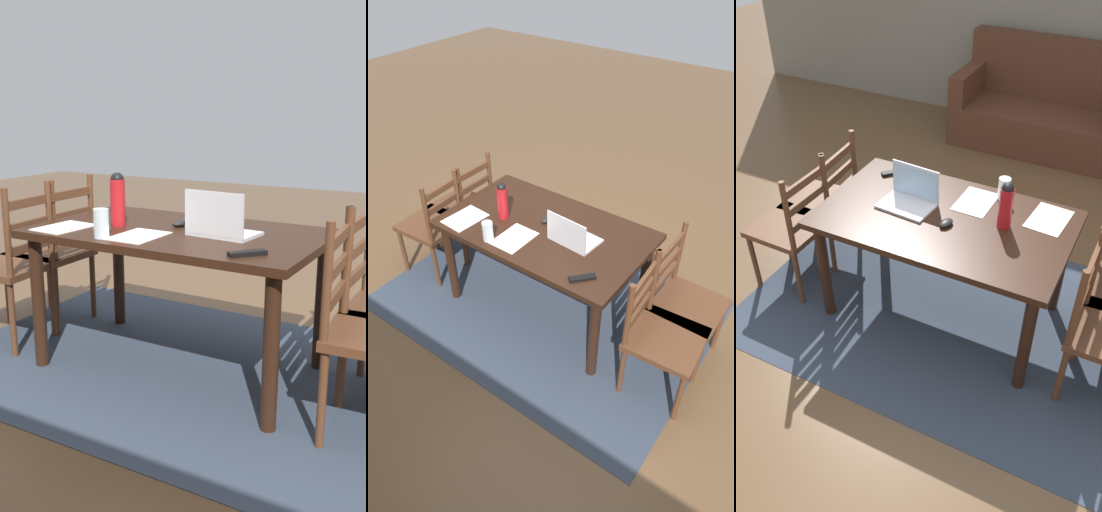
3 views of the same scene
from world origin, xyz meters
TOP-DOWN VIEW (x-y plane):
  - ground_plane at (0.00, 0.00)m, footprint 14.00×14.00m
  - area_rug at (0.00, 0.00)m, footprint 2.50×1.79m
  - dining_table at (0.00, 0.00)m, footprint 1.47×0.88m
  - chair_right_far at (1.02, 0.17)m, footprint 0.46×0.46m
  - chair_right_near at (1.02, -0.18)m, footprint 0.44×0.44m
  - laptop at (-0.25, 0.04)m, footprint 0.34×0.24m
  - water_bottle at (0.33, 0.07)m, footprint 0.08×0.08m
  - drinking_glass at (0.23, 0.34)m, footprint 0.07×0.07m
  - computer_mouse at (0.04, -0.08)m, footprint 0.08×0.11m
  - tv_remote at (-0.51, 0.31)m, footprint 0.15×0.16m
  - paper_stack_left at (0.10, 0.23)m, footprint 0.21×0.30m
  - paper_stack_right at (0.55, 0.25)m, footprint 0.23×0.31m

SIDE VIEW (x-z plane):
  - ground_plane at x=0.00m, z-range 0.00..0.00m
  - area_rug at x=0.00m, z-range 0.00..0.01m
  - chair_right_far at x=1.02m, z-range -0.01..0.94m
  - chair_right_near at x=1.02m, z-range -0.01..0.94m
  - dining_table at x=0.00m, z-range 0.28..1.03m
  - paper_stack_left at x=0.10m, z-range 0.75..0.76m
  - paper_stack_right at x=0.55m, z-range 0.75..0.76m
  - tv_remote at x=-0.51m, z-range 0.75..0.77m
  - computer_mouse at x=0.04m, z-range 0.75..0.79m
  - laptop at x=-0.25m, z-range 0.70..0.92m
  - drinking_glass at x=0.23m, z-range 0.75..0.89m
  - water_bottle at x=0.33m, z-range 0.76..1.04m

